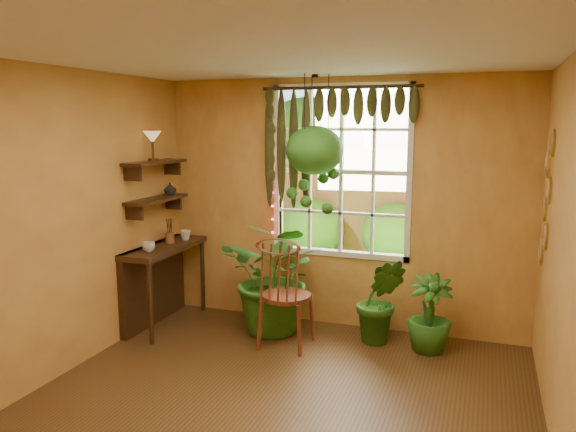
{
  "coord_description": "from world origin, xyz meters",
  "views": [
    {
      "loc": [
        1.49,
        -3.58,
        2.22
      ],
      "look_at": [
        -0.2,
        1.15,
        1.38
      ],
      "focal_mm": 35.0,
      "sensor_mm": 36.0,
      "label": 1
    }
  ],
  "objects_px": {
    "windsor_chair": "(285,310)",
    "hanging_basket": "(315,157)",
    "potted_plant_left": "(277,276)",
    "counter_ledge": "(157,275)",
    "potted_plant_mid": "(380,300)"
  },
  "relations": [
    {
      "from": "counter_ledge",
      "to": "potted_plant_mid",
      "type": "distance_m",
      "value": 2.46
    },
    {
      "from": "counter_ledge",
      "to": "potted_plant_left",
      "type": "height_order",
      "value": "potted_plant_left"
    },
    {
      "from": "potted_plant_left",
      "to": "hanging_basket",
      "type": "relative_size",
      "value": 0.87
    },
    {
      "from": "potted_plant_left",
      "to": "counter_ledge",
      "type": "bearing_deg",
      "value": -172.09
    },
    {
      "from": "windsor_chair",
      "to": "hanging_basket",
      "type": "distance_m",
      "value": 1.58
    },
    {
      "from": "potted_plant_left",
      "to": "hanging_basket",
      "type": "bearing_deg",
      "value": 19.08
    },
    {
      "from": "counter_ledge",
      "to": "potted_plant_left",
      "type": "bearing_deg",
      "value": 7.91
    },
    {
      "from": "potted_plant_mid",
      "to": "windsor_chair",
      "type": "bearing_deg",
      "value": -153.51
    },
    {
      "from": "potted_plant_left",
      "to": "potted_plant_mid",
      "type": "bearing_deg",
      "value": 4.47
    },
    {
      "from": "potted_plant_mid",
      "to": "hanging_basket",
      "type": "relative_size",
      "value": 0.63
    },
    {
      "from": "hanging_basket",
      "to": "potted_plant_left",
      "type": "bearing_deg",
      "value": -160.92
    },
    {
      "from": "windsor_chair",
      "to": "hanging_basket",
      "type": "xyz_separation_m",
      "value": [
        0.15,
        0.48,
        1.5
      ]
    },
    {
      "from": "counter_ledge",
      "to": "windsor_chair",
      "type": "distance_m",
      "value": 1.59
    },
    {
      "from": "potted_plant_left",
      "to": "potted_plant_mid",
      "type": "distance_m",
      "value": 1.11
    },
    {
      "from": "counter_ledge",
      "to": "potted_plant_left",
      "type": "xyz_separation_m",
      "value": [
        1.35,
        0.19,
        0.06
      ]
    }
  ]
}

